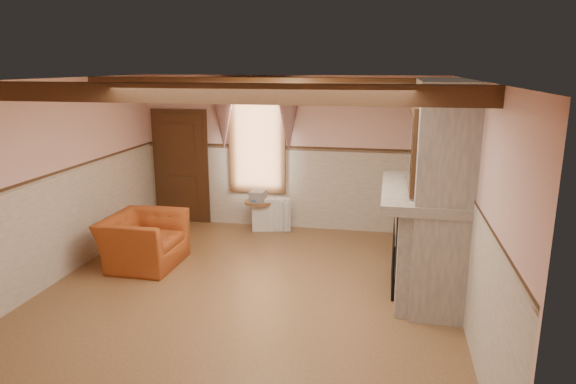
% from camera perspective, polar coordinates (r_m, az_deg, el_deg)
% --- Properties ---
extents(floor, '(5.50, 6.00, 0.01)m').
position_cam_1_polar(floor, '(7.02, -4.64, -11.15)').
color(floor, brown).
rests_on(floor, ground).
extents(ceiling, '(5.50, 6.00, 0.01)m').
position_cam_1_polar(ceiling, '(6.37, -5.14, 12.33)').
color(ceiling, silver).
rests_on(ceiling, wall_back).
extents(wall_back, '(5.50, 0.02, 2.80)m').
position_cam_1_polar(wall_back, '(9.41, 0.15, 4.32)').
color(wall_back, '#DBA798').
rests_on(wall_back, floor).
extents(wall_front, '(5.50, 0.02, 2.80)m').
position_cam_1_polar(wall_front, '(3.91, -17.22, -10.43)').
color(wall_front, '#DBA798').
rests_on(wall_front, floor).
extents(wall_left, '(0.02, 6.00, 2.80)m').
position_cam_1_polar(wall_left, '(7.76, -24.79, 0.95)').
color(wall_left, '#DBA798').
rests_on(wall_left, floor).
extents(wall_right, '(0.02, 6.00, 2.80)m').
position_cam_1_polar(wall_right, '(6.38, 19.60, -1.15)').
color(wall_right, '#DBA798').
rests_on(wall_right, floor).
extents(wainscot, '(5.50, 6.00, 1.50)m').
position_cam_1_polar(wainscot, '(6.74, -4.76, -5.36)').
color(wainscot, beige).
rests_on(wainscot, floor).
extents(chair_rail, '(5.50, 6.00, 0.08)m').
position_cam_1_polar(chair_rail, '(6.53, -4.89, 0.86)').
color(chair_rail, black).
rests_on(chair_rail, wainscot).
extents(firebox, '(0.20, 0.95, 0.90)m').
position_cam_1_polar(firebox, '(7.17, 12.34, -6.99)').
color(firebox, black).
rests_on(firebox, floor).
extents(armchair, '(1.05, 1.20, 0.77)m').
position_cam_1_polar(armchair, '(8.11, -15.75, -5.21)').
color(armchair, '#994219').
rests_on(armchair, floor).
extents(side_table, '(0.58, 0.58, 0.55)m').
position_cam_1_polar(side_table, '(9.49, -3.22, -2.59)').
color(side_table, brown).
rests_on(side_table, floor).
extents(book_stack, '(0.26, 0.32, 0.20)m').
position_cam_1_polar(book_stack, '(9.36, -3.35, -0.45)').
color(book_stack, '#B7AD8C').
rests_on(book_stack, side_table).
extents(radiator, '(0.72, 0.33, 0.60)m').
position_cam_1_polar(radiator, '(9.43, -1.85, -2.53)').
color(radiator, silver).
rests_on(radiator, floor).
extents(bowl, '(0.38, 0.38, 0.09)m').
position_cam_1_polar(bowl, '(7.09, 14.72, 1.22)').
color(bowl, brown).
rests_on(bowl, mantel).
extents(mantel_clock, '(0.14, 0.24, 0.20)m').
position_cam_1_polar(mantel_clock, '(7.40, 14.61, 2.17)').
color(mantel_clock, black).
rests_on(mantel_clock, mantel).
extents(oil_lamp, '(0.11, 0.11, 0.28)m').
position_cam_1_polar(oil_lamp, '(7.48, 14.59, 2.59)').
color(oil_lamp, gold).
rests_on(oil_lamp, mantel).
extents(candle_red, '(0.06, 0.06, 0.16)m').
position_cam_1_polar(candle_red, '(6.34, 15.11, 0.02)').
color(candle_red, '#A3141B').
rests_on(candle_red, mantel).
extents(jar_yellow, '(0.06, 0.06, 0.12)m').
position_cam_1_polar(jar_yellow, '(6.68, 14.92, 0.54)').
color(jar_yellow, gold).
rests_on(jar_yellow, mantel).
extents(fireplace, '(0.85, 2.00, 2.80)m').
position_cam_1_polar(fireplace, '(6.92, 16.26, 0.24)').
color(fireplace, gray).
rests_on(fireplace, floor).
extents(mantel, '(1.05, 2.05, 0.12)m').
position_cam_1_polar(mantel, '(6.92, 14.76, -0.01)').
color(mantel, gray).
rests_on(mantel, fireplace).
extents(overmantel_mirror, '(0.06, 1.44, 1.04)m').
position_cam_1_polar(overmantel_mirror, '(6.79, 13.51, 5.06)').
color(overmantel_mirror, silver).
rests_on(overmantel_mirror, fireplace).
extents(door, '(1.10, 0.10, 2.10)m').
position_cam_1_polar(door, '(10.03, -11.79, 2.59)').
color(door, black).
rests_on(door, floor).
extents(window, '(1.06, 0.08, 2.02)m').
position_cam_1_polar(window, '(9.48, -3.46, 5.89)').
color(window, white).
rests_on(window, wall_back).
extents(window_drapes, '(1.30, 0.14, 1.40)m').
position_cam_1_polar(window_drapes, '(9.33, -3.66, 9.47)').
color(window_drapes, gray).
rests_on(window_drapes, wall_back).
extents(ceiling_beam_front, '(5.50, 0.18, 0.20)m').
position_cam_1_polar(ceiling_beam_front, '(5.23, -8.85, 10.79)').
color(ceiling_beam_front, black).
rests_on(ceiling_beam_front, ceiling).
extents(ceiling_beam_back, '(5.50, 0.18, 0.20)m').
position_cam_1_polar(ceiling_beam_back, '(7.53, -2.52, 11.85)').
color(ceiling_beam_back, black).
rests_on(ceiling_beam_back, ceiling).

